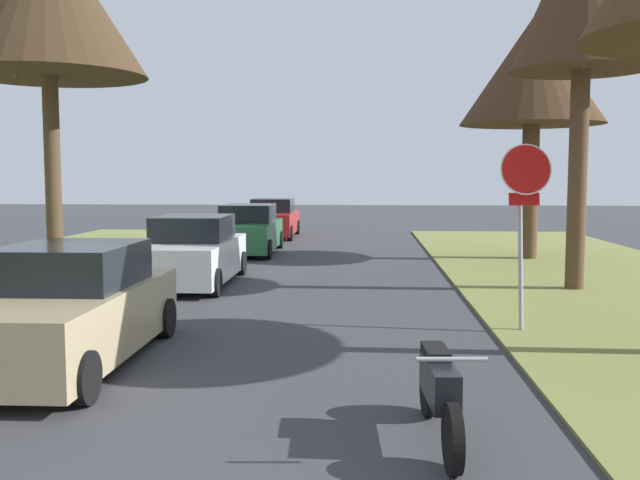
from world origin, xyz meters
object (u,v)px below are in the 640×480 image
at_px(parked_sedan_red, 273,219).
at_px(street_tree_right_far, 533,73).
at_px(parked_sedan_tan, 67,310).
at_px(parked_sedan_green, 248,231).
at_px(stop_sign_far, 524,196).
at_px(parked_motorcycle, 439,390).
at_px(parked_sedan_white, 192,253).

bearing_deg(parked_sedan_red, street_tree_right_far, -40.55).
distance_m(parked_sedan_tan, parked_sedan_green, 13.71).
bearing_deg(stop_sign_far, street_tree_right_far, 76.93).
xyz_separation_m(street_tree_right_far, parked_motorcycle, (-4.14, -14.94, -5.02)).
relative_size(parked_sedan_red, parked_motorcycle, 2.16).
bearing_deg(street_tree_right_far, stop_sign_far, -103.07).
distance_m(parked_sedan_tan, parked_sedan_red, 19.87).
relative_size(stop_sign_far, parked_sedan_tan, 0.67).
bearing_deg(parked_sedan_tan, street_tree_right_far, 54.82).
distance_m(street_tree_right_far, parked_sedan_white, 11.43).
distance_m(street_tree_right_far, parked_sedan_green, 9.98).
bearing_deg(parked_motorcycle, parked_sedan_green, 105.65).
height_order(stop_sign_far, parked_sedan_white, stop_sign_far).
distance_m(parked_sedan_green, parked_sedan_red, 6.16).
bearing_deg(stop_sign_far, parked_motorcycle, -110.37).
xyz_separation_m(street_tree_right_far, parked_sedan_tan, (-8.77, -12.45, -4.77)).
bearing_deg(parked_sedan_red, parked_sedan_green, -89.97).
bearing_deg(parked_sedan_red, stop_sign_far, -70.19).
relative_size(parked_sedan_tan, parked_sedan_green, 1.00).
bearing_deg(stop_sign_far, parked_sedan_tan, -160.19).
distance_m(stop_sign_far, parked_sedan_white, 8.11).
height_order(stop_sign_far, parked_motorcycle, stop_sign_far).
height_order(parked_sedan_tan, parked_sedan_white, same).
bearing_deg(parked_motorcycle, street_tree_right_far, 74.52).
relative_size(parked_sedan_white, parked_sedan_red, 1.00).
height_order(stop_sign_far, street_tree_right_far, street_tree_right_far).
height_order(parked_sedan_tan, parked_motorcycle, parked_sedan_tan).
bearing_deg(parked_sedan_green, street_tree_right_far, -8.26).
xyz_separation_m(parked_sedan_tan, parked_motorcycle, (4.64, -2.49, -0.24)).
relative_size(parked_sedan_tan, parked_motorcycle, 2.16).
bearing_deg(parked_sedan_white, stop_sign_far, -35.76).
distance_m(street_tree_right_far, parked_sedan_tan, 15.96).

